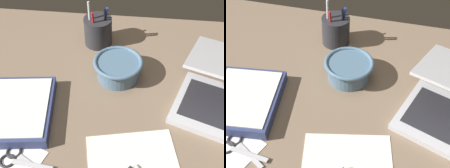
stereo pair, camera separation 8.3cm
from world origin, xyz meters
The scene contains 4 objects.
desk_top centered at (0.00, 0.00, 1.00)cm, with size 140.00×100.00×2.00cm, color #75604C.
bowl centered at (0.31, 16.83, 5.51)cm, with size 14.70×14.70×6.33cm.
pen_cup centered at (-8.16, 32.71, 6.90)cm, with size 9.20×9.20×15.47cm.
scissors centered at (-21.52, -14.42, 2.34)cm, with size 13.38×8.10×0.80cm.
Camera 2 is at (13.83, -49.79, 68.02)cm, focal length 50.00 mm.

